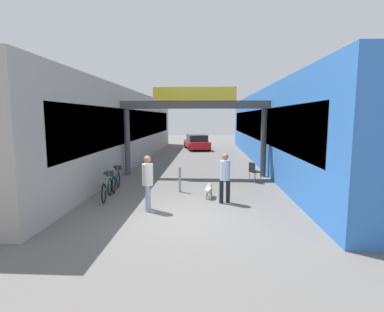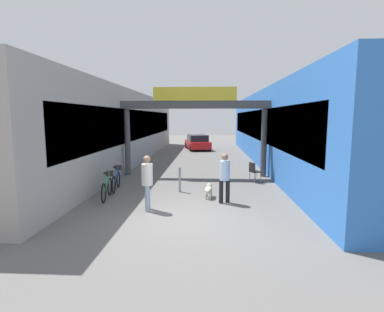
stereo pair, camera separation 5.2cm
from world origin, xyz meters
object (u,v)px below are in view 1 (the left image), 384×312
Objects in this scene: pedestrian_with_dog at (225,175)px; bicycle_green_nearest at (107,186)px; bicycle_blue_second at (116,179)px; parked_car_red at (197,142)px; pedestrian_companion at (148,179)px; dog_on_leash at (209,190)px; cafe_chair_black_nearer at (254,170)px; bollard_post_metal at (180,179)px.

pedestrian_with_dog is 4.19m from bicycle_green_nearest.
bicycle_blue_second is (-4.21, 1.65, -0.53)m from pedestrian_with_dog.
pedestrian_with_dog is 0.39× the size of parked_car_red.
pedestrian_companion is at bearing -158.93° from pedestrian_with_dog.
cafe_chair_black_nearer is at bearing 53.34° from dog_on_leash.
pedestrian_companion is 2.56× the size of dog_on_leash.
bicycle_green_nearest is (-3.61, -0.24, 0.14)m from dog_on_leash.
pedestrian_companion is at bearing -37.47° from bicycle_green_nearest.
parked_car_red is (-1.54, 16.81, -0.32)m from pedestrian_with_dog.
parked_car_red is at bearing 80.99° from bicycle_green_nearest.
bicycle_blue_second is 15.40m from parked_car_red.
dog_on_leash is 3.62m from bicycle_green_nearest.
pedestrian_with_dog is 4.55m from bicycle_blue_second.
parked_car_red is (-3.01, 13.49, 0.10)m from cafe_chair_black_nearer.
parked_car_red is (2.67, 15.16, 0.21)m from bicycle_blue_second.
bicycle_green_nearest is 1.70× the size of bollard_post_metal.
bicycle_green_nearest is 1.26m from bicycle_blue_second.
cafe_chair_black_nearer is at bearing 31.49° from bollard_post_metal.
bicycle_green_nearest is at bearing -157.73° from bollard_post_metal.
parked_car_red reaches higher than dog_on_leash.
pedestrian_with_dog is 16.88m from parked_car_red.
pedestrian_with_dog reaches higher than dog_on_leash.
pedestrian_companion is 3.18m from bicycle_blue_second.
pedestrian_companion is at bearing -132.51° from cafe_chair_black_nearer.
pedestrian_with_dog is 2.52× the size of dog_on_leash.
bollard_post_metal is (2.50, 1.02, 0.07)m from bicycle_green_nearest.
bicycle_green_nearest is at bearing 174.70° from pedestrian_with_dog.
parked_car_red reaches higher than bicycle_blue_second.
bollard_post_metal is (-1.64, 1.41, -0.46)m from pedestrian_with_dog.
pedestrian_with_dog is 1.89× the size of cafe_chair_black_nearer.
parked_car_red reaches higher than bicycle_green_nearest.
pedestrian_with_dog is 1.00× the size of bicycle_blue_second.
pedestrian_companion is 1.93× the size of cafe_chair_black_nearer.
dog_on_leash is 3.82m from bicycle_blue_second.
dog_on_leash is 0.40× the size of bicycle_green_nearest.
bollard_post_metal reaches higher than bicycle_blue_second.
dog_on_leash is at bearing 39.49° from pedestrian_companion.
bollard_post_metal reaches higher than cafe_chair_black_nearer.
cafe_chair_black_nearer is (2.00, 2.69, 0.24)m from dog_on_leash.
pedestrian_companion reaches higher than parked_car_red.
parked_car_red is (-1.01, 16.18, 0.34)m from dog_on_leash.
bicycle_blue_second reaches higher than dog_on_leash.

